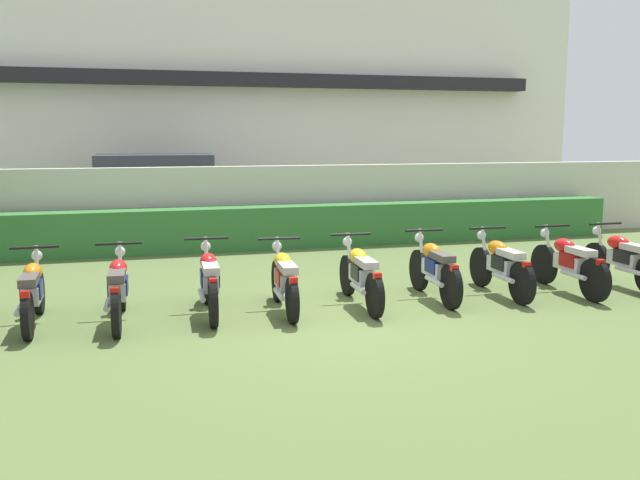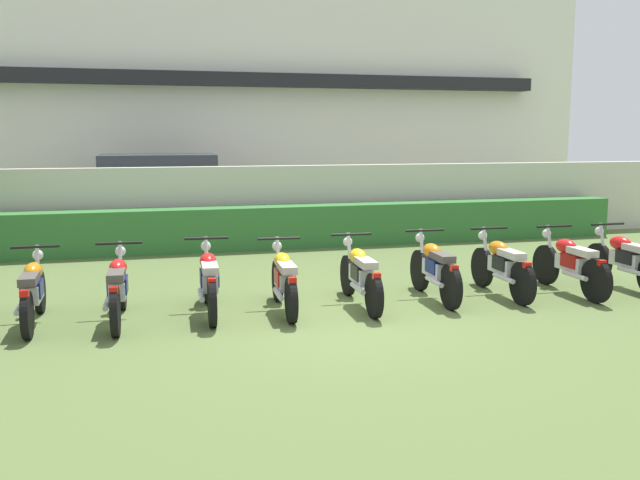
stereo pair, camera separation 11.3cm
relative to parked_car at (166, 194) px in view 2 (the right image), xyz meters
The scene contains 14 objects.
ground 9.04m from the parked_car, 78.51° to the right, with size 60.00×60.00×0.00m, color #566B38.
building 6.10m from the parked_car, 70.92° to the left, with size 21.50×6.50×7.25m.
compound_wall 2.83m from the parked_car, 50.76° to the right, with size 20.43×0.30×1.69m, color beige.
hedge_row 3.44m from the parked_car, 58.23° to the right, with size 16.34×0.70×0.88m, color #337033.
parked_car is the anchor object (origin of this frame).
motorcycle_in_row_1 8.24m from the parked_car, 103.97° to the right, with size 0.60×1.82×0.94m.
motorcycle_in_row_2 8.18m from the parked_car, 96.72° to the right, with size 0.60×1.94×0.96m.
motorcycle_in_row_3 8.04m from the parked_car, 88.57° to the right, with size 0.60×1.88×0.97m.
motorcycle_in_row_4 8.23m from the parked_car, 81.66° to the right, with size 0.60×1.80×0.95m.
motorcycle_in_row_5 8.43m from the parked_car, 74.29° to the right, with size 0.60×1.94×0.96m.
motorcycle_in_row_6 8.74m from the parked_car, 66.81° to the right, with size 0.60×1.84×0.97m.
motorcycle_in_row_7 9.23m from the parked_car, 60.76° to the right, with size 0.60×1.85×0.97m.
motorcycle_in_row_8 9.90m from the parked_car, 55.70° to the right, with size 0.60×1.90×0.97m.
motorcycle_in_row_9 10.45m from the parked_car, 50.57° to the right, with size 0.60×1.86×0.96m.
Camera 2 is at (-2.48, -8.26, 2.39)m, focal length 38.92 mm.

